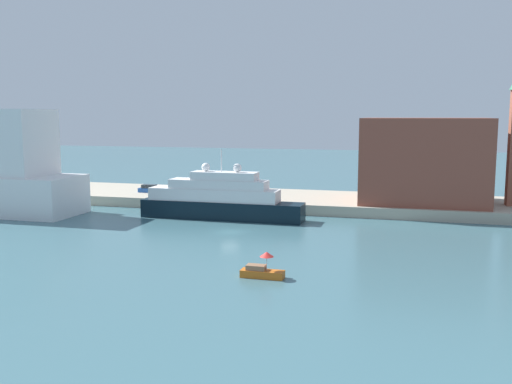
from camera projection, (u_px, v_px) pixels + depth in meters
name	position (u px, v px, depth m)	size (l,w,h in m)	color
ground	(230.00, 232.00, 81.76)	(400.00, 400.00, 0.00)	#3D6670
quay_dock	(273.00, 200.00, 106.28)	(110.00, 19.60, 1.79)	#ADA38E
large_yacht	(219.00, 200.00, 91.78)	(26.49, 4.36, 11.24)	black
small_motorboat	(262.00, 270.00, 58.69)	(4.48, 1.45, 2.74)	#C66019
harbor_building	(424.00, 160.00, 97.35)	(20.72, 15.92, 14.29)	brown
parked_car	(150.00, 189.00, 110.29)	(4.57, 1.65, 1.51)	#1E4C99
person_figure	(165.00, 191.00, 106.70)	(0.36, 0.36, 1.75)	maroon
mooring_bollard	(257.00, 200.00, 98.12)	(0.48, 0.48, 0.64)	black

